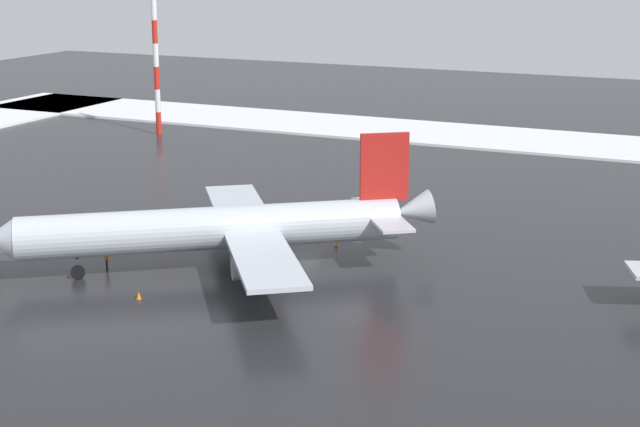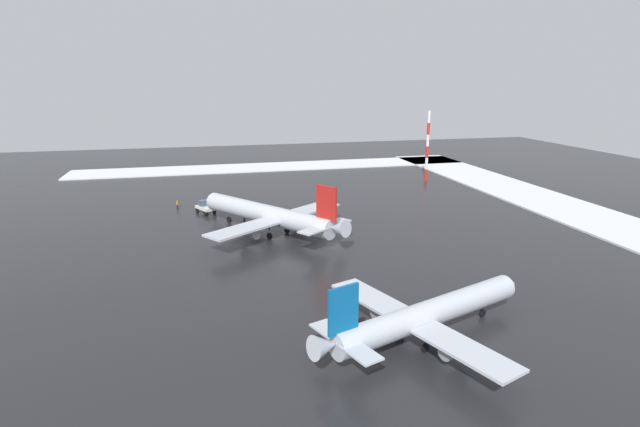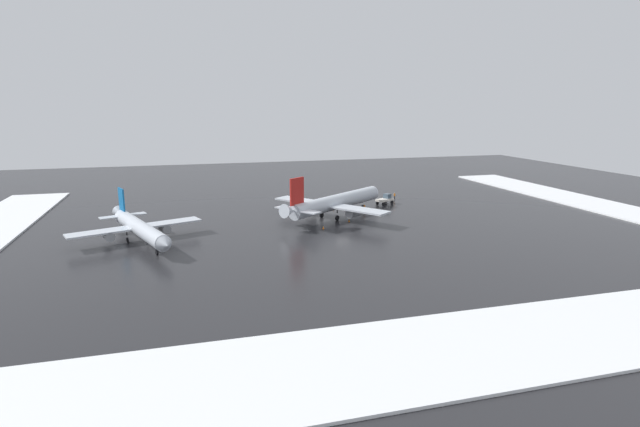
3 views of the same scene
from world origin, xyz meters
The scene contains 8 objects.
ground_plane centered at (0.00, 0.00, 0.00)m, with size 240.00×240.00×0.00m, color #232326.
snow_bank_far centered at (0.00, -50.00, 0.16)m, with size 152.00×16.00×0.33m, color white.
airplane_parked_portside centered at (1.68, 10.86, 3.34)m, with size 29.17×25.30×10.12m.
ground_crew_mid_apron centered at (9.88, 14.51, 0.97)m, with size 0.36×0.36×1.71m.
antenna_mast centered at (37.90, -35.05, 8.93)m, with size 0.70×0.70×17.86m.
traffic_cone_near_nose centered at (-3.62, 1.58, 0.28)m, with size 0.36×0.36×0.55m, color orange.
traffic_cone_mid_line centered at (3.31, 6.14, 0.28)m, with size 0.36×0.36×0.55m, color orange.
traffic_cone_wingtip_side centered at (3.87, 19.00, 0.28)m, with size 0.36×0.36×0.55m, color orange.
Camera 1 is at (-34.37, 72.53, 23.62)m, focal length 55.00 mm.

